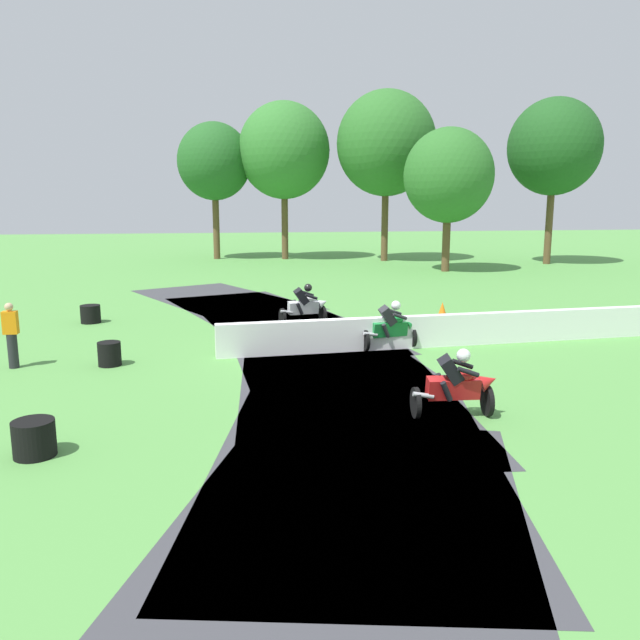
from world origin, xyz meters
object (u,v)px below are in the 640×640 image
(traffic_cone, at_px, (442,308))
(motorcycle_lead_red, at_px, (457,385))
(tire_stack_near, at_px, (34,438))
(tire_stack_mid_b, at_px, (91,314))
(motorcycle_chase_green, at_px, (392,326))
(track_marshal, at_px, (11,335))
(tire_stack_mid_a, at_px, (109,354))
(motorcycle_trailing_white, at_px, (305,305))

(traffic_cone, bearing_deg, motorcycle_lead_red, -107.63)
(tire_stack_near, bearing_deg, tire_stack_mid_b, 96.99)
(tire_stack_near, xyz_separation_m, tire_stack_mid_b, (-1.41, 11.50, 0.00))
(motorcycle_chase_green, distance_m, track_marshal, 9.74)
(tire_stack_near, relative_size, tire_stack_mid_a, 1.13)
(motorcycle_chase_green, distance_m, traffic_cone, 5.94)
(motorcycle_trailing_white, bearing_deg, motorcycle_chase_green, -62.49)
(tire_stack_near, xyz_separation_m, tire_stack_mid_a, (0.20, 5.70, -0.00))
(motorcycle_lead_red, height_order, motorcycle_trailing_white, motorcycle_trailing_white)
(tire_stack_near, relative_size, tire_stack_mid_b, 1.04)
(motorcycle_trailing_white, bearing_deg, tire_stack_near, -119.36)
(motorcycle_trailing_white, bearing_deg, tire_stack_mid_a, -141.28)
(tire_stack_mid_a, bearing_deg, traffic_cone, 28.09)
(tire_stack_near, bearing_deg, traffic_cone, 46.44)
(track_marshal, xyz_separation_m, traffic_cone, (12.91, 5.54, -0.60))
(motorcycle_lead_red, relative_size, traffic_cone, 3.85)
(tire_stack_mid_b, bearing_deg, motorcycle_lead_red, -50.49)
(tire_stack_mid_a, bearing_deg, motorcycle_chase_green, 5.08)
(tire_stack_mid_a, xyz_separation_m, traffic_cone, (10.60, 5.66, -0.08))
(motorcycle_chase_green, distance_m, tire_stack_mid_b, 10.40)
(motorcycle_trailing_white, relative_size, tire_stack_mid_b, 2.61)
(motorcycle_chase_green, relative_size, track_marshal, 1.04)
(tire_stack_near, height_order, track_marshal, track_marshal)
(track_marshal, distance_m, traffic_cone, 14.06)
(tire_stack_near, distance_m, track_marshal, 6.21)
(motorcycle_lead_red, height_order, tire_stack_near, motorcycle_lead_red)
(tire_stack_mid_b, height_order, traffic_cone, tire_stack_mid_b)
(motorcycle_trailing_white, distance_m, tire_stack_near, 11.59)
(motorcycle_trailing_white, height_order, track_marshal, track_marshal)
(tire_stack_near, distance_m, tire_stack_mid_b, 11.59)
(traffic_cone, bearing_deg, track_marshal, -156.76)
(tire_stack_mid_b, bearing_deg, motorcycle_trailing_white, -11.26)
(tire_stack_near, height_order, tire_stack_mid_a, same)
(motorcycle_chase_green, bearing_deg, motorcycle_lead_red, -91.88)
(motorcycle_lead_red, height_order, track_marshal, track_marshal)
(tire_stack_mid_a, height_order, traffic_cone, tire_stack_mid_a)
(motorcycle_lead_red, height_order, traffic_cone, motorcycle_lead_red)
(motorcycle_chase_green, xyz_separation_m, tire_stack_near, (-7.62, -6.36, -0.36))
(tire_stack_mid_a, distance_m, tire_stack_mid_b, 6.02)
(tire_stack_near, bearing_deg, motorcycle_trailing_white, 60.64)
(motorcycle_lead_red, xyz_separation_m, traffic_cone, (3.36, 10.59, -0.44))
(motorcycle_chase_green, relative_size, tire_stack_near, 2.50)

